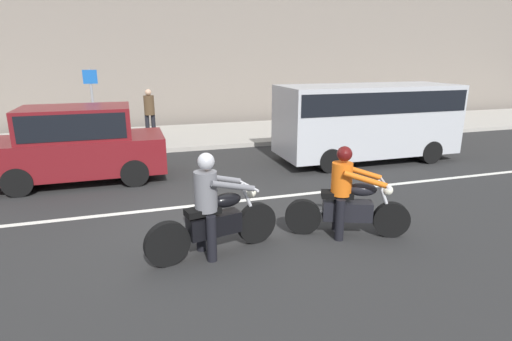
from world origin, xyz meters
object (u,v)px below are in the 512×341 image
at_px(motorcycle_with_rider_gray, 213,214).
at_px(pedestrian_bystander, 149,111).
at_px(parked_hatchback_maroon, 79,143).
at_px(street_sign_post, 92,98).
at_px(parked_van_silver, 367,117).
at_px(motorcycle_with_rider_orange_stripe, 347,200).

distance_m(motorcycle_with_rider_gray, pedestrian_bystander, 8.44).
bearing_deg(parked_hatchback_maroon, street_sign_post, 88.62).
distance_m(parked_hatchback_maroon, street_sign_post, 4.22).
bearing_deg(parked_van_silver, motorcycle_with_rider_orange_stripe, -125.13).
height_order(motorcycle_with_rider_gray, parked_hatchback_maroon, parked_hatchback_maroon).
xyz_separation_m(motorcycle_with_rider_orange_stripe, motorcycle_with_rider_gray, (-2.26, 0.01, 0.02)).
bearing_deg(pedestrian_bystander, parked_van_silver, -34.77).
bearing_deg(parked_van_silver, street_sign_post, 149.76).
bearing_deg(motorcycle_with_rider_gray, parked_van_silver, 39.35).
relative_size(motorcycle_with_rider_gray, parked_hatchback_maroon, 0.55).
height_order(parked_van_silver, pedestrian_bystander, parked_van_silver).
height_order(parked_van_silver, street_sign_post, street_sign_post).
height_order(motorcycle_with_rider_gray, pedestrian_bystander, pedestrian_bystander).
relative_size(motorcycle_with_rider_orange_stripe, parked_hatchback_maroon, 0.50).
distance_m(motorcycle_with_rider_gray, parked_hatchback_maroon, 5.16).
distance_m(motorcycle_with_rider_orange_stripe, motorcycle_with_rider_gray, 2.26).
height_order(parked_hatchback_maroon, pedestrian_bystander, pedestrian_bystander).
relative_size(parked_van_silver, pedestrian_bystander, 2.94).
distance_m(parked_van_silver, street_sign_post, 8.73).
distance_m(motorcycle_with_rider_gray, street_sign_post, 9.11).
bearing_deg(motorcycle_with_rider_orange_stripe, street_sign_post, 116.71).
bearing_deg(street_sign_post, motorcycle_with_rider_orange_stripe, -63.29).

